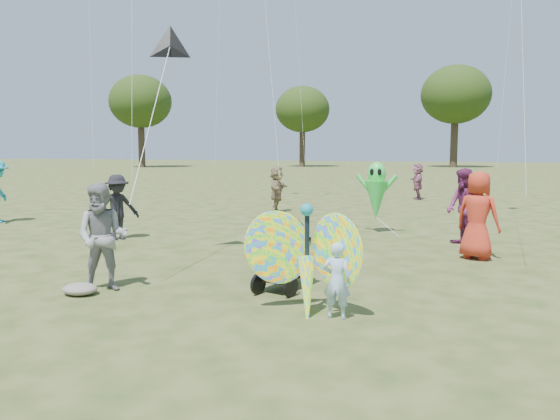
# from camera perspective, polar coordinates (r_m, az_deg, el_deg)

# --- Properties ---
(ground) EXTENTS (160.00, 160.00, 0.00)m
(ground) POSITION_cam_1_polar(r_m,az_deg,el_deg) (7.30, -2.18, -9.95)
(ground) COLOR #51592B
(ground) RESTS_ON ground
(child_girl) EXTENTS (0.35, 0.24, 0.94)m
(child_girl) POSITION_cam_1_polar(r_m,az_deg,el_deg) (6.69, 5.94, -7.34)
(child_girl) COLOR #A6C8EB
(child_girl) RESTS_ON ground
(adult_man) EXTENTS (0.92, 0.82, 1.57)m
(adult_man) POSITION_cam_1_polar(r_m,az_deg,el_deg) (8.29, -18.04, -2.72)
(adult_man) COLOR gray
(adult_man) RESTS_ON ground
(grey_bag) EXTENTS (0.51, 0.42, 0.16)m
(grey_bag) POSITION_cam_1_polar(r_m,az_deg,el_deg) (8.30, -20.18, -7.75)
(grey_bag) COLOR gray
(grey_bag) RESTS_ON ground
(crowd_a) EXTENTS (0.95, 0.80, 1.64)m
(crowd_a) POSITION_cam_1_polar(r_m,az_deg,el_deg) (10.77, 19.96, -0.53)
(crowd_a) COLOR red
(crowd_a) RESTS_ON ground
(crowd_b) EXTENTS (1.01, 1.09, 1.47)m
(crowd_b) POSITION_cam_1_polar(r_m,az_deg,el_deg) (12.82, -16.61, 0.28)
(crowd_b) COLOR black
(crowd_b) RESTS_ON ground
(crowd_d) EXTENTS (0.59, 1.43, 1.50)m
(crowd_d) POSITION_cam_1_polar(r_m,az_deg,el_deg) (17.49, -0.34, 2.18)
(crowd_d) COLOR #957D5C
(crowd_d) RESTS_ON ground
(crowd_e) EXTENTS (0.93, 1.00, 1.65)m
(crowd_e) POSITION_cam_1_polar(r_m,az_deg,el_deg) (12.07, 18.63, 0.25)
(crowd_e) COLOR #6C2453
(crowd_e) RESTS_ON ground
(crowd_j) EXTENTS (0.69, 1.40, 1.45)m
(crowd_j) POSITION_cam_1_polar(r_m,az_deg,el_deg) (22.68, 14.18, 2.91)
(crowd_j) COLOR #A45D7A
(crowd_j) RESTS_ON ground
(jogging_stroller) EXTENTS (0.71, 1.13, 1.09)m
(jogging_stroller) POSITION_cam_1_polar(r_m,az_deg,el_deg) (7.99, 0.30, -3.98)
(jogging_stroller) COLOR black
(jogging_stroller) RESTS_ON ground
(butterfly_kite) EXTENTS (1.74, 0.75, 1.59)m
(butterfly_kite) POSITION_cam_1_polar(r_m,az_deg,el_deg) (6.79, 2.81, -5.38)
(butterfly_kite) COLOR red
(butterfly_kite) RESTS_ON ground
(delta_kite_rig) EXTENTS (0.98, 2.55, 3.03)m
(delta_kite_rig) POSITION_cam_1_polar(r_m,az_deg,el_deg) (10.36, -11.46, 16.30)
(delta_kite_rig) COLOR black
(delta_kite_rig) RESTS_ON ground
(alien_kite) EXTENTS (1.12, 0.69, 1.74)m
(alien_kite) POSITION_cam_1_polar(r_m,az_deg,el_deg) (13.44, 10.03, 1.72)
(alien_kite) COLOR #32D84A
(alien_kite) RESTS_ON ground
(tree_line) EXTENTS (91.78, 33.60, 10.79)m
(tree_line) POSITION_cam_1_polar(r_m,az_deg,el_deg) (51.80, 19.70, 11.44)
(tree_line) COLOR #3A2D21
(tree_line) RESTS_ON ground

